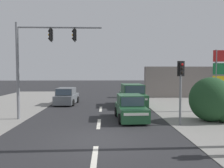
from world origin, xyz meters
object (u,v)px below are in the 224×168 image
Objects in this scene: hatchback_crossing_left at (131,108)px; suv_oncoming_mid at (132,96)px; pedestal_signal_right_kerb at (181,82)px; traffic_signal_mast at (38,53)px; hatchback_kerbside_parked at (67,97)px.

hatchback_crossing_left is 0.80× the size of suv_oncoming_mid.
pedestal_signal_right_kerb is at bearing -75.65° from suv_oncoming_mid.
hatchback_crossing_left is at bearing -2.33° from traffic_signal_mast.
hatchback_crossing_left is (-2.59, 1.57, -1.71)m from pedestal_signal_right_kerb.
pedestal_signal_right_kerb is 11.36m from hatchback_kerbside_parked.
hatchback_kerbside_parked is (0.57, 6.35, -3.44)m from traffic_signal_mast.
traffic_signal_mast is 1.62× the size of hatchback_crossing_left.
traffic_signal_mast is at bearing 167.71° from pedestal_signal_right_kerb.
pedestal_signal_right_kerb is 3.48m from hatchback_crossing_left.
hatchback_kerbside_parked is at bearing 127.92° from hatchback_crossing_left.
traffic_signal_mast reaches higher than hatchback_kerbside_parked.
hatchback_crossing_left is 5.49m from suv_oncoming_mid.
pedestal_signal_right_kerb is (8.29, -1.81, -1.73)m from traffic_signal_mast.
hatchback_kerbside_parked is 0.81× the size of suv_oncoming_mid.
traffic_signal_mast reaches higher than hatchback_crossing_left.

